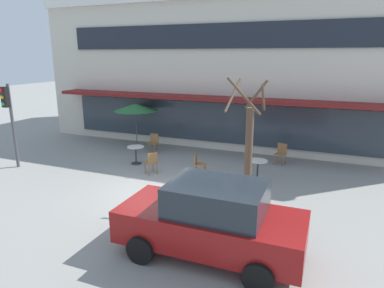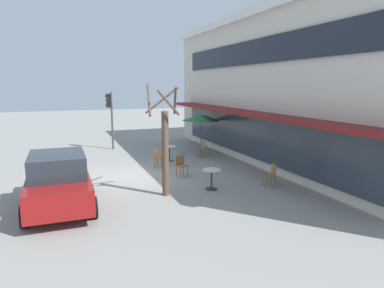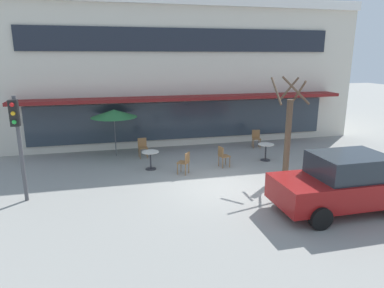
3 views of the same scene
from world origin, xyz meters
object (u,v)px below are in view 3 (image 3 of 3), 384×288
(cafe_chair_0, at_px, (256,137))
(parked_sedan, at_px, (344,183))
(street_tree, at_px, (288,130))
(cafe_chair_1, at_px, (185,161))
(cafe_table_streetside, at_px, (150,157))
(traffic_light_pole, at_px, (17,132))
(cafe_chair_3, at_px, (143,146))
(cafe_chair_2, at_px, (223,155))
(cafe_table_near_wall, at_px, (266,149))
(patio_umbrella_green_folded, at_px, (114,113))

(cafe_chair_0, bearing_deg, parked_sedan, -93.79)
(street_tree, bearing_deg, cafe_chair_1, 167.66)
(cafe_table_streetside, height_order, traffic_light_pole, traffic_light_pole)
(cafe_chair_3, bearing_deg, parked_sedan, -52.96)
(cafe_chair_2, bearing_deg, cafe_chair_3, 144.38)
(cafe_table_near_wall, distance_m, patio_umbrella_green_folded, 7.06)
(cafe_table_near_wall, height_order, cafe_chair_3, cafe_chair_3)
(patio_umbrella_green_folded, height_order, cafe_chair_0, patio_umbrella_green_folded)
(cafe_table_streetside, distance_m, parked_sedan, 7.38)
(cafe_chair_1, bearing_deg, cafe_table_streetside, 144.23)
(cafe_chair_1, height_order, street_tree, street_tree)
(cafe_chair_0, distance_m, street_tree, 4.22)
(cafe_table_streetside, bearing_deg, traffic_light_pole, -152.05)
(cafe_chair_0, relative_size, cafe_chair_3, 1.00)
(cafe_table_streetside, xyz_separation_m, parked_sedan, (5.19, -5.23, 0.36))
(cafe_table_streetside, relative_size, cafe_chair_1, 0.85)
(cafe_chair_2, height_order, cafe_chair_3, same)
(cafe_table_near_wall, height_order, cafe_chair_0, cafe_chair_0)
(cafe_chair_3, bearing_deg, cafe_table_streetside, -85.67)
(cafe_table_near_wall, xyz_separation_m, cafe_chair_0, (0.52, 2.23, 0.01))
(patio_umbrella_green_folded, bearing_deg, cafe_chair_0, -0.50)
(patio_umbrella_green_folded, distance_m, cafe_chair_1, 4.39)
(cafe_table_near_wall, height_order, street_tree, street_tree)
(cafe_table_near_wall, distance_m, cafe_chair_2, 2.21)
(cafe_table_near_wall, bearing_deg, cafe_chair_1, -166.78)
(cafe_table_near_wall, distance_m, cafe_chair_3, 5.60)
(cafe_chair_1, distance_m, traffic_light_pole, 6.00)
(traffic_light_pole, bearing_deg, cafe_chair_0, 24.38)
(cafe_table_near_wall, distance_m, cafe_chair_1, 4.01)
(cafe_chair_3, bearing_deg, cafe_chair_1, -62.99)
(cafe_chair_2, bearing_deg, cafe_chair_1, -164.41)
(cafe_chair_2, distance_m, parked_sedan, 5.30)
(parked_sedan, bearing_deg, cafe_chair_0, 86.21)
(patio_umbrella_green_folded, bearing_deg, cafe_chair_2, -32.10)
(parked_sedan, bearing_deg, patio_umbrella_green_folded, 130.92)
(cafe_chair_0, bearing_deg, cafe_chair_3, -175.93)
(cafe_table_near_wall, height_order, traffic_light_pole, traffic_light_pole)
(cafe_chair_3, bearing_deg, cafe_chair_0, 4.07)
(cafe_chair_3, distance_m, parked_sedan, 8.85)
(patio_umbrella_green_folded, height_order, street_tree, street_tree)
(cafe_chair_1, height_order, cafe_chair_3, same)
(cafe_chair_0, height_order, cafe_chair_2, same)
(parked_sedan, height_order, traffic_light_pole, traffic_light_pole)
(cafe_table_near_wall, xyz_separation_m, street_tree, (0.02, -1.78, 1.25))
(street_tree, bearing_deg, traffic_light_pole, -176.83)
(cafe_chair_1, height_order, traffic_light_pole, traffic_light_pole)
(cafe_table_near_wall, distance_m, parked_sedan, 5.26)
(traffic_light_pole, bearing_deg, patio_umbrella_green_folded, 57.10)
(patio_umbrella_green_folded, xyz_separation_m, cafe_chair_2, (4.34, -2.72, -1.50))
(cafe_chair_0, xyz_separation_m, street_tree, (-0.51, -4.00, 1.25))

